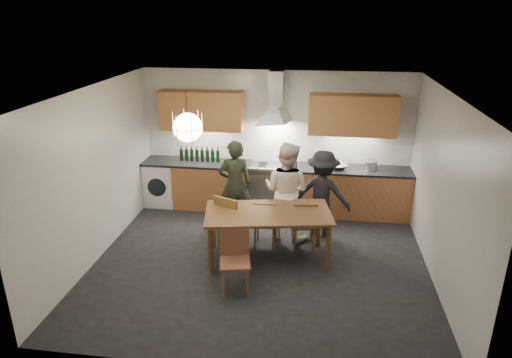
# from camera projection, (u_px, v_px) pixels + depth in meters

# --- Properties ---
(ground) EXTENTS (5.00, 5.00, 0.00)m
(ground) POSITION_uv_depth(u_px,v_px,m) (260.00, 262.00, 6.98)
(ground) COLOR black
(ground) RESTS_ON ground
(room_shell) EXTENTS (5.02, 4.52, 2.61)m
(room_shell) POSITION_uv_depth(u_px,v_px,m) (261.00, 156.00, 6.37)
(room_shell) COLOR white
(room_shell) RESTS_ON ground
(counter_run) EXTENTS (5.00, 0.62, 0.90)m
(counter_run) POSITION_uv_depth(u_px,v_px,m) (275.00, 188.00, 8.62)
(counter_run) COLOR #BF7949
(counter_run) RESTS_ON ground
(range_stove) EXTENTS (0.90, 0.60, 0.92)m
(range_stove) POSITION_uv_depth(u_px,v_px,m) (274.00, 188.00, 8.62)
(range_stove) COLOR silver
(range_stove) RESTS_ON ground
(wall_fixtures) EXTENTS (4.30, 0.54, 1.10)m
(wall_fixtures) POSITION_uv_depth(u_px,v_px,m) (275.00, 112.00, 8.23)
(wall_fixtures) COLOR tan
(wall_fixtures) RESTS_ON ground
(pendant_lamp) EXTENTS (0.43, 0.43, 0.70)m
(pendant_lamp) POSITION_uv_depth(u_px,v_px,m) (188.00, 127.00, 6.27)
(pendant_lamp) COLOR black
(pendant_lamp) RESTS_ON ground
(dining_table) EXTENTS (2.00, 1.25, 0.79)m
(dining_table) POSITION_uv_depth(u_px,v_px,m) (268.00, 217.00, 6.83)
(dining_table) COLOR brown
(dining_table) RESTS_ON ground
(chair_back_left) EXTENTS (0.56, 0.56, 0.93)m
(chair_back_left) POSITION_uv_depth(u_px,v_px,m) (230.00, 219.00, 7.15)
(chair_back_left) COLOR brown
(chair_back_left) RESTS_ON ground
(chair_back_mid) EXTENTS (0.36, 0.36, 0.80)m
(chair_back_mid) POSITION_uv_depth(u_px,v_px,m) (265.00, 221.00, 7.26)
(chair_back_mid) COLOR brown
(chair_back_mid) RESTS_ON ground
(chair_back_right) EXTENTS (0.43, 0.43, 0.83)m
(chair_back_right) POSITION_uv_depth(u_px,v_px,m) (304.00, 222.00, 7.18)
(chair_back_right) COLOR brown
(chair_back_right) RESTS_ON ground
(chair_front) EXTENTS (0.47, 0.47, 0.89)m
(chair_front) POSITION_uv_depth(u_px,v_px,m) (235.00, 254.00, 6.18)
(chair_front) COLOR brown
(chair_front) RESTS_ON ground
(person_left) EXTENTS (0.66, 0.53, 1.57)m
(person_left) POSITION_uv_depth(u_px,v_px,m) (235.00, 184.00, 7.86)
(person_left) COLOR black
(person_left) RESTS_ON ground
(person_mid) EXTENTS (0.98, 0.88, 1.65)m
(person_mid) POSITION_uv_depth(u_px,v_px,m) (286.00, 191.00, 7.49)
(person_mid) COLOR white
(person_mid) RESTS_ON ground
(person_right) EXTENTS (1.05, 0.75, 1.48)m
(person_right) POSITION_uv_depth(u_px,v_px,m) (322.00, 193.00, 7.60)
(person_right) COLOR black
(person_right) RESTS_ON ground
(mixing_bowl) EXTENTS (0.45, 0.45, 0.08)m
(mixing_bowl) POSITION_uv_depth(u_px,v_px,m) (337.00, 166.00, 8.28)
(mixing_bowl) COLOR silver
(mixing_bowl) RESTS_ON counter_run
(stock_pot) EXTENTS (0.23, 0.23, 0.15)m
(stock_pot) POSITION_uv_depth(u_px,v_px,m) (371.00, 165.00, 8.22)
(stock_pot) COLOR silver
(stock_pot) RESTS_ON counter_run
(wine_bottles) EXTENTS (0.78, 0.07, 0.29)m
(wine_bottles) POSITION_uv_depth(u_px,v_px,m) (200.00, 154.00, 8.63)
(wine_bottles) COLOR black
(wine_bottles) RESTS_ON counter_run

